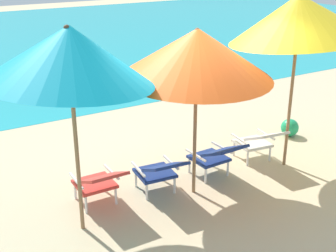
# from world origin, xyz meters

# --- Properties ---
(ground_plane) EXTENTS (40.00, 40.00, 0.00)m
(ground_plane) POSITION_xyz_m (0.00, 4.00, 0.00)
(ground_plane) COLOR #CCB78E
(ocean_band) EXTENTS (40.00, 18.00, 0.01)m
(ocean_band) POSITION_xyz_m (0.00, 12.40, 0.00)
(ocean_band) COLOR teal
(ocean_band) RESTS_ON ground_plane
(lounge_chair_far_left) EXTENTS (0.55, 0.88, 0.68)m
(lounge_chair_far_left) POSITION_xyz_m (-1.40, -0.18, 0.40)
(lounge_chair_far_left) COLOR red
(lounge_chair_far_left) RESTS_ON ground_plane
(lounge_chair_near_left) EXTENTS (0.62, 0.92, 0.68)m
(lounge_chair_near_left) POSITION_xyz_m (-0.53, -0.32, 0.40)
(lounge_chair_near_left) COLOR navy
(lounge_chair_near_left) RESTS_ON ground_plane
(lounge_chair_near_right) EXTENTS (0.57, 0.90, 0.68)m
(lounge_chair_near_right) POSITION_xyz_m (0.46, -0.32, 0.40)
(lounge_chair_near_right) COLOR navy
(lounge_chair_near_right) RESTS_ON ground_plane
(lounge_chair_far_right) EXTENTS (0.64, 0.93, 0.68)m
(lounge_chair_far_right) POSITION_xyz_m (1.40, -0.22, 0.40)
(lounge_chair_far_right) COLOR silver
(lounge_chair_far_right) RESTS_ON ground_plane
(beach_umbrella_left) EXTENTS (2.24, 2.20, 2.66)m
(beach_umbrella_left) POSITION_xyz_m (-1.79, -0.53, 2.26)
(beach_umbrella_left) COLOR olive
(beach_umbrella_left) RESTS_ON ground_plane
(beach_umbrella_center) EXTENTS (2.21, 2.23, 2.43)m
(beach_umbrella_center) POSITION_xyz_m (-0.06, -0.49, 2.06)
(beach_umbrella_center) COLOR olive
(beach_umbrella_center) RESTS_ON ground_plane
(beach_umbrella_right) EXTENTS (2.99, 3.00, 2.83)m
(beach_umbrella_right) POSITION_xyz_m (1.73, -0.51, 2.40)
(beach_umbrella_right) COLOR olive
(beach_umbrella_right) RESTS_ON ground_plane
(beach_ball) EXTENTS (0.33, 0.33, 0.33)m
(beach_ball) POSITION_xyz_m (2.69, 0.34, 0.17)
(beach_ball) COLOR #1E9E60
(beach_ball) RESTS_ON ground_plane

